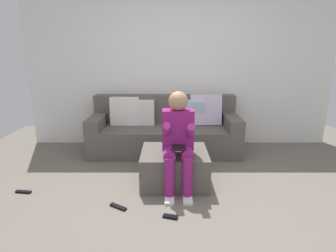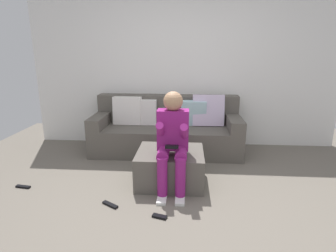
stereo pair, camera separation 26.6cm
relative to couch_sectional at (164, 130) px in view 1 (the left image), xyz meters
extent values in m
plane|color=#6B6359|center=(0.25, -1.76, -0.34)|extent=(6.42, 6.42, 0.00)
cube|color=white|center=(0.25, 0.41, 0.92)|extent=(4.94, 0.10, 2.52)
cube|color=#59544C|center=(0.00, -0.07, -0.13)|extent=(2.25, 0.86, 0.41)
cube|color=#59544C|center=(0.00, 0.24, 0.29)|extent=(2.25, 0.24, 0.44)
cube|color=#59544C|center=(-1.02, -0.07, 0.16)|extent=(0.21, 0.86, 0.17)
cube|color=#59544C|center=(1.02, -0.07, 0.16)|extent=(0.21, 0.86, 0.17)
cube|color=white|center=(-0.62, 0.03, 0.29)|extent=(0.44, 0.20, 0.44)
cube|color=white|center=(-0.36, 0.04, 0.26)|extent=(0.39, 0.16, 0.39)
cube|color=silver|center=(0.64, 0.05, 0.31)|extent=(0.48, 0.20, 0.49)
cube|color=silver|center=(0.41, 0.04, 0.26)|extent=(0.39, 0.18, 0.40)
cube|color=#59544C|center=(0.13, -1.10, -0.14)|extent=(0.78, 0.67, 0.39)
cube|color=#8C1E72|center=(0.16, -1.19, 0.34)|extent=(0.35, 0.18, 0.45)
sphere|color=tan|center=(0.16, -1.19, 0.67)|extent=(0.21, 0.21, 0.21)
cylinder|color=#8C1E72|center=(0.07, -1.33, 0.12)|extent=(0.13, 0.29, 0.13)
cylinder|color=#8C1E72|center=(0.07, -1.47, -0.09)|extent=(0.11, 0.11, 0.43)
cube|color=white|center=(0.07, -1.53, -0.32)|extent=(0.10, 0.22, 0.03)
cylinder|color=#8C1E72|center=(0.04, -1.30, 0.36)|extent=(0.08, 0.32, 0.26)
cylinder|color=#8C1E72|center=(0.26, -1.33, 0.12)|extent=(0.13, 0.29, 0.13)
cylinder|color=#8C1E72|center=(0.26, -1.47, -0.09)|extent=(0.11, 0.11, 0.43)
cube|color=white|center=(0.26, -1.53, -0.32)|extent=(0.10, 0.22, 0.03)
cylinder|color=#8C1E72|center=(0.29, -1.32, 0.35)|extent=(0.08, 0.36, 0.28)
cube|color=black|center=(0.16, -1.40, 0.22)|extent=(0.14, 0.06, 0.03)
cube|color=black|center=(0.07, -1.85, -0.33)|extent=(0.15, 0.09, 0.02)
cube|color=black|center=(-0.45, -1.68, -0.33)|extent=(0.19, 0.14, 0.02)
cube|color=black|center=(-1.56, -1.37, -0.33)|extent=(0.18, 0.07, 0.02)
camera|label=1|loc=(0.05, -4.12, 1.19)|focal=29.21mm
camera|label=2|loc=(0.32, -4.11, 1.19)|focal=29.21mm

